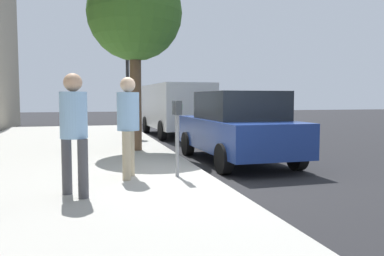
{
  "coord_description": "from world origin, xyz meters",
  "views": [
    {
      "loc": [
        -7.34,
        2.23,
        1.61
      ],
      "look_at": [
        -0.32,
        0.37,
        1.05
      ],
      "focal_mm": 36.69,
      "sensor_mm": 36.0,
      "label": 1
    }
  ],
  "objects": [
    {
      "name": "parked_sedan_near",
      "position": [
        1.79,
        -1.35,
        0.89
      ],
      "size": [
        4.44,
        2.04,
        1.77
      ],
      "color": "navy",
      "rests_on": "ground_plane"
    },
    {
      "name": "pedestrian_bystander",
      "position": [
        -1.34,
        2.44,
        1.23
      ],
      "size": [
        0.46,
        0.4,
        1.82
      ],
      "rotation": [
        0.0,
        0.0,
        -0.91
      ],
      "color": "#47474C",
      "rests_on": "sidewalk_slab"
    },
    {
      "name": "parking_meter",
      "position": [
        -0.28,
        0.65,
        1.17
      ],
      "size": [
        0.36,
        0.12,
        1.41
      ],
      "color": "gray",
      "rests_on": "sidewalk_slab"
    },
    {
      "name": "pedestrian_at_meter",
      "position": [
        -0.2,
        1.54,
        1.24
      ],
      "size": [
        0.53,
        0.4,
        1.84
      ],
      "rotation": [
        0.0,
        0.0,
        -1.85
      ],
      "color": "tan",
      "rests_on": "sidewalk_slab"
    },
    {
      "name": "traffic_signal",
      "position": [
        7.69,
        0.68,
        2.58
      ],
      "size": [
        0.24,
        0.44,
        3.6
      ],
      "color": "black",
      "rests_on": "sidewalk_slab"
    },
    {
      "name": "sidewalk_slab",
      "position": [
        0.0,
        3.0,
        0.07
      ],
      "size": [
        28.0,
        6.0,
        0.15
      ],
      "primitive_type": "cube",
      "color": "#A8A59E",
      "rests_on": "ground_plane"
    },
    {
      "name": "ground_plane",
      "position": [
        0.0,
        0.0,
        0.0
      ],
      "size": [
        80.0,
        80.0,
        0.0
      ],
      "primitive_type": "plane",
      "color": "#232326",
      "rests_on": "ground"
    },
    {
      "name": "parked_van_far",
      "position": [
        8.99,
        -1.35,
        1.26
      ],
      "size": [
        5.27,
        2.27,
        2.18
      ],
      "color": "silver",
      "rests_on": "ground_plane"
    },
    {
      "name": "street_tree",
      "position": [
        3.64,
        0.95,
        3.9
      ],
      "size": [
        2.6,
        2.6,
        5.09
      ],
      "color": "brown",
      "rests_on": "sidewalk_slab"
    }
  ]
}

